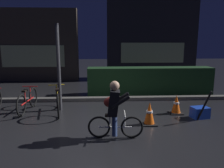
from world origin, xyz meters
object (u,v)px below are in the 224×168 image
(traffic_cone_far, at_px, (176,105))
(blue_crate, at_px, (200,112))
(parked_bike_left_mid, at_px, (28,101))
(closed_umbrella, at_px, (204,106))
(cyclist, at_px, (114,109))
(parked_bike_center_left, at_px, (57,101))
(street_post, at_px, (59,68))
(traffic_cone_near, at_px, (149,114))

(traffic_cone_far, bearing_deg, blue_crate, -37.73)
(parked_bike_left_mid, relative_size, closed_umbrella, 1.81)
(traffic_cone_far, distance_m, cyclist, 2.44)
(traffic_cone_far, height_order, closed_umbrella, closed_umbrella)
(parked_bike_center_left, distance_m, blue_crate, 3.98)
(street_post, height_order, parked_bike_center_left, street_post)
(parked_bike_left_mid, height_order, parked_bike_center_left, parked_bike_center_left)
(street_post, relative_size, traffic_cone_near, 4.42)
(parked_bike_center_left, xyz_separation_m, blue_crate, (3.92, -0.64, -0.20))
(street_post, bearing_deg, cyclist, -53.28)
(cyclist, distance_m, closed_umbrella, 2.54)
(street_post, xyz_separation_m, closed_umbrella, (3.88, -1.15, -0.86))
(parked_bike_left_mid, bearing_deg, blue_crate, -96.27)
(street_post, xyz_separation_m, traffic_cone_far, (3.38, -0.50, -1.01))
(street_post, height_order, blue_crate, street_post)
(traffic_cone_far, relative_size, closed_umbrella, 0.64)
(street_post, xyz_separation_m, cyclist, (1.50, -2.02, -0.64))
(street_post, bearing_deg, parked_bike_left_mid, -175.58)
(parked_bike_left_mid, height_order, traffic_cone_near, parked_bike_left_mid)
(cyclist, bearing_deg, closed_umbrella, 23.46)
(parked_bike_center_left, relative_size, blue_crate, 3.80)
(parked_bike_center_left, distance_m, traffic_cone_near, 2.66)
(parked_bike_left_mid, xyz_separation_m, cyclist, (2.44, -1.94, 0.30))
(parked_bike_left_mid, bearing_deg, parked_bike_center_left, -98.42)
(street_post, distance_m, cyclist, 2.60)
(cyclist, bearing_deg, street_post, 130.15)
(traffic_cone_near, relative_size, traffic_cone_far, 1.06)
(traffic_cone_far, relative_size, cyclist, 0.44)
(street_post, height_order, traffic_cone_near, street_post)
(traffic_cone_near, distance_m, closed_umbrella, 1.47)
(parked_bike_center_left, height_order, blue_crate, parked_bike_center_left)
(cyclist, bearing_deg, parked_bike_center_left, 134.59)
(parked_bike_left_mid, distance_m, traffic_cone_near, 3.58)
(parked_bike_center_left, bearing_deg, closed_umbrella, -115.03)
(traffic_cone_far, bearing_deg, parked_bike_center_left, 176.06)
(parked_bike_left_mid, height_order, cyclist, cyclist)
(parked_bike_left_mid, relative_size, parked_bike_center_left, 0.92)
(closed_umbrella, bearing_deg, street_post, -163.89)
(traffic_cone_far, height_order, cyclist, cyclist)
(parked_bike_left_mid, bearing_deg, closed_umbrella, -99.17)
(street_post, xyz_separation_m, parked_bike_center_left, (-0.03, -0.26, -0.92))
(traffic_cone_near, bearing_deg, street_post, 151.79)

